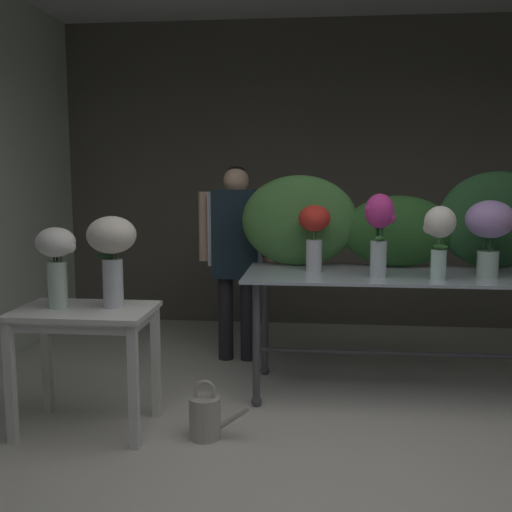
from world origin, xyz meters
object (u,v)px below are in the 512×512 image
vase_scarlet_hydrangea (314,230)px  vase_lilac_dahlias (490,227)px  vase_cream_lisianthus_tall (112,248)px  display_table_glass (404,292)px  side_table_white (85,326)px  vase_magenta_roses (379,227)px  vase_white_roses_tall (56,257)px  florist (236,243)px  vase_ivory_tulips (439,233)px  watering_can (206,417)px

vase_scarlet_hydrangea → vase_lilac_dahlias: 1.12m
vase_cream_lisianthus_tall → display_table_glass: bearing=22.1°
side_table_white → vase_magenta_roses: (1.72, 0.60, 0.54)m
vase_white_roses_tall → vase_lilac_dahlias: bearing=14.9°
vase_magenta_roses → vase_white_roses_tall: 1.98m
florist → vase_magenta_roses: (1.03, -0.83, 0.21)m
vase_ivory_tulips → watering_can: bearing=-156.8°
vase_white_roses_tall → vase_cream_lisianthus_tall: 0.32m
florist → vase_cream_lisianthus_tall: bearing=-111.3°
vase_scarlet_hydrangea → vase_cream_lisianthus_tall: vase_scarlet_hydrangea is taller
side_table_white → watering_can: 0.87m
vase_magenta_roses → watering_can: size_ratio=1.52×
watering_can → vase_scarlet_hydrangea: bearing=55.5°
vase_ivory_tulips → display_table_glass: bearing=125.7°
vase_scarlet_hydrangea → vase_cream_lisianthus_tall: 1.38m
vase_scarlet_hydrangea → vase_ivory_tulips: size_ratio=0.97×
side_table_white → vase_white_roses_tall: vase_white_roses_tall is taller
vase_ivory_tulips → vase_white_roses_tall: vase_ivory_tulips is taller
vase_magenta_roses → vase_white_roses_tall: vase_magenta_roses is taller
vase_scarlet_hydrangea → vase_white_roses_tall: size_ratio=0.96×
vase_ivory_tulips → vase_white_roses_tall: size_ratio=0.99×
florist → watering_can: 1.70m
vase_magenta_roses → vase_scarlet_hydrangea: bearing=152.2°
display_table_glass → vase_lilac_dahlias: vase_lilac_dahlias is taller
vase_white_roses_tall → vase_scarlet_hydrangea: bearing=29.0°
display_table_glass → vase_white_roses_tall: size_ratio=4.55×
display_table_glass → vase_white_roses_tall: vase_white_roses_tall is taller
side_table_white → vase_ivory_tulips: (2.08, 0.53, 0.51)m
side_table_white → florist: size_ratio=0.50×
florist → vase_ivory_tulips: size_ratio=3.37×
florist → vase_ivory_tulips: 1.66m
display_table_glass → florist: florist is taller
side_table_white → vase_cream_lisianthus_tall: vase_cream_lisianthus_tall is taller
display_table_glass → watering_can: size_ratio=6.04×
side_table_white → watering_can: (0.71, -0.05, -0.50)m
vase_white_roses_tall → watering_can: vase_white_roses_tall is taller
vase_magenta_roses → vase_cream_lisianthus_tall: 1.66m
side_table_white → vase_ivory_tulips: bearing=14.4°
vase_ivory_tulips → vase_lilac_dahlias: bearing=24.2°
vase_white_roses_tall → vase_magenta_roses: bearing=17.6°
vase_ivory_tulips → vase_magenta_roses: (-0.36, 0.06, 0.03)m
side_table_white → watering_can: size_ratio=2.22×
florist → vase_white_roses_tall: (-0.85, -1.42, 0.06)m
side_table_white → watering_can: side_table_white is taller
vase_ivory_tulips → side_table_white: bearing=-165.6°
vase_lilac_dahlias → vase_white_roses_tall: bearing=-165.1°
florist → vase_magenta_roses: bearing=-38.8°
florist → vase_ivory_tulips: florist is taller
display_table_glass → florist: 1.41m
florist → vase_scarlet_hydrangea: (0.62, -0.61, 0.16)m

